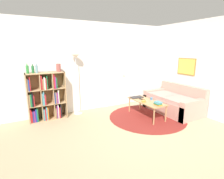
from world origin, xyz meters
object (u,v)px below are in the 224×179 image
object	(u,v)px
couch	(174,103)
cup	(151,99)
vase_on_shelf	(59,68)
floor_lamp	(76,66)
coffee_table	(147,102)
laptop	(137,97)
bowl	(144,101)
bookshelf	(46,98)
bottle_middle	(33,69)
bottle_left	(27,69)
bottle_right	(37,69)

from	to	relation	value
couch	cup	distance (m)	0.86
couch	vase_on_shelf	bearing A→B (deg)	158.96
floor_lamp	vase_on_shelf	world-z (taller)	floor_lamp
vase_on_shelf	couch	bearing A→B (deg)	-21.04
coffee_table	laptop	xyz separation A→B (m)	(-0.04, 0.41, 0.06)
couch	bowl	world-z (taller)	couch
bookshelf	bottle_middle	distance (m)	0.79
coffee_table	laptop	world-z (taller)	laptop
bookshelf	vase_on_shelf	size ratio (longest dim) A/B	5.93
floor_lamp	bottle_middle	size ratio (longest dim) A/B	7.65
coffee_table	bottle_middle	size ratio (longest dim) A/B	5.18
couch	laptop	bearing A→B (deg)	155.51
bookshelf	floor_lamp	world-z (taller)	floor_lamp
coffee_table	bottle_left	xyz separation A→B (m)	(-2.80, 1.11, 0.95)
cup	bowl	bearing A→B (deg)	-172.29
bookshelf	cup	xyz separation A→B (m)	(2.61, -1.12, -0.10)
couch	bookshelf	bearing A→B (deg)	161.11
bottle_middle	vase_on_shelf	distance (m)	0.62
floor_lamp	vase_on_shelf	distance (m)	0.47
couch	vase_on_shelf	distance (m)	3.45
bowl	laptop	bearing A→B (deg)	77.47
floor_lamp	bottle_right	world-z (taller)	floor_lamp
floor_lamp	bottle_left	distance (m)	1.21
cup	bottle_middle	distance (m)	3.18
bookshelf	cup	bearing A→B (deg)	-23.20
floor_lamp	coffee_table	size ratio (longest dim) A/B	1.48
cup	bottle_right	size ratio (longest dim) A/B	0.33
laptop	cup	distance (m)	0.46
coffee_table	vase_on_shelf	size ratio (longest dim) A/B	5.45
laptop	bowl	world-z (taller)	bowl
floor_lamp	couch	bearing A→B (deg)	-24.53
cup	bottle_middle	size ratio (longest dim) A/B	0.35
vase_on_shelf	bottle_right	bearing A→B (deg)	-179.08
bowl	bottle_middle	distance (m)	2.93
bookshelf	coffee_table	world-z (taller)	bookshelf
couch	laptop	world-z (taller)	couch
laptop	bottle_left	size ratio (longest dim) A/B	1.55
floor_lamp	laptop	distance (m)	1.94
laptop	bowl	bearing A→B (deg)	-102.53
floor_lamp	bookshelf	bearing A→B (deg)	-179.68
coffee_table	cup	distance (m)	0.18
bottle_right	bowl	bearing A→B (deg)	-25.09
bottle_right	vase_on_shelf	size ratio (longest dim) A/B	1.12
coffee_table	laptop	size ratio (longest dim) A/B	3.09
bookshelf	bowl	bearing A→B (deg)	-26.66
bottle_left	bottle_middle	world-z (taller)	bottle_left
laptop	bottle_right	xyz separation A→B (m)	(-2.56, 0.70, 0.89)
bottle_left	vase_on_shelf	bearing A→B (deg)	-0.03
floor_lamp	bowl	size ratio (longest dim) A/B	15.41
floor_lamp	laptop	xyz separation A→B (m)	(1.56, -0.71, -0.91)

